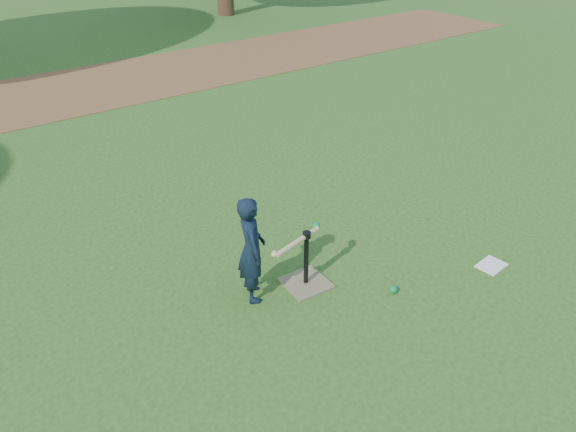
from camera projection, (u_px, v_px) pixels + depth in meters
ground at (289, 292)px, 5.52m from camera, size 80.00×80.00×0.00m
dirt_strip at (56, 94)px, 10.70m from camera, size 24.00×3.00×0.01m
child at (251, 249)px, 5.20m from camera, size 0.39×0.46×1.08m
wiffle_ball_ground at (393, 289)px, 5.49m from camera, size 0.08×0.08×0.08m
clipboard at (491, 265)px, 5.89m from camera, size 0.32×0.26×0.01m
batting_tee at (306, 275)px, 5.58m from camera, size 0.46×0.46×0.61m
swing_action at (300, 239)px, 5.30m from camera, size 0.68×0.24×0.08m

